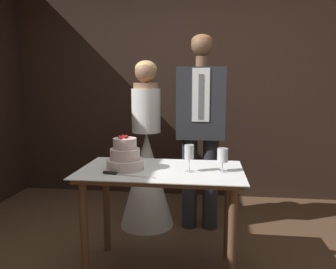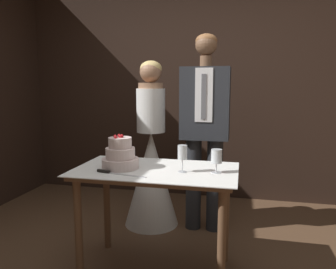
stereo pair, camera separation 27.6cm
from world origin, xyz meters
The scene contains 8 objects.
wall_back centered at (0.00, 2.04, 1.44)m, with size 4.43×0.12×2.88m, color black.
cake_table centered at (0.04, 0.18, 0.68)m, with size 1.19×0.68×0.79m.
tiered_cake centered at (-0.22, 0.15, 0.89)m, with size 0.27×0.27×0.25m.
cake_knife centered at (-0.23, -0.01, 0.80)m, with size 0.38×0.09×0.02m.
wine_glass_near centered at (0.48, 0.18, 0.90)m, with size 0.08×0.08×0.17m.
wine_glass_middle centered at (0.25, 0.14, 0.93)m, with size 0.07×0.07×0.19m.
bride centered at (-0.22, 1.00, 0.60)m, with size 0.54×0.54×1.64m.
groom centered at (0.31, 1.00, 1.05)m, with size 0.45×0.25×1.87m.
Camera 1 is at (0.38, -2.12, 1.40)m, focal length 35.00 mm.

